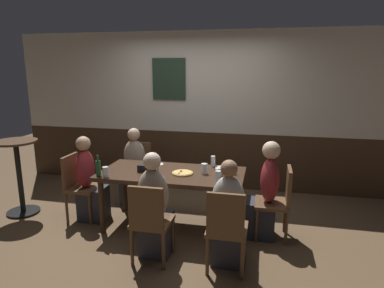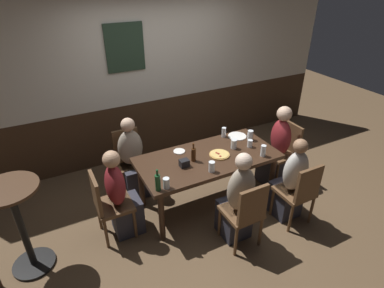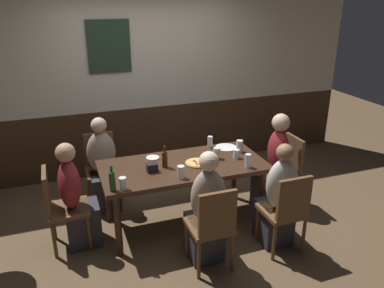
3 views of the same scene
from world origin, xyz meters
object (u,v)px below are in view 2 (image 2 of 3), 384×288
at_px(person_mid_near, 237,203).
at_px(person_head_west, 121,200).
at_px(person_right_near, 290,185).
at_px(side_bar_table, 20,222).
at_px(person_head_east, 276,151).
at_px(chair_left_far, 129,157).
at_px(beer_bottle_green, 158,182).
at_px(tumbler_water, 263,151).
at_px(beer_glass_tall, 166,184).
at_px(pint_glass_pale, 224,133).
at_px(pint_glass_amber, 212,167).
at_px(plate_white_small, 179,151).
at_px(person_left_far, 133,163).
at_px(chair_head_east, 285,149).
at_px(pint_glass_stout, 250,144).
at_px(chair_head_west, 107,203).
at_px(beer_glass_half, 250,136).
at_px(beer_bottle_brown, 194,154).
at_px(dining_table, 208,162).
at_px(plate_white_large, 237,136).
at_px(pizza, 219,154).
at_px(condiment_caddy, 184,163).
at_px(chair_right_near, 300,191).
at_px(chair_mid_near, 246,211).
at_px(highball_clear, 234,144).

bearing_deg(person_mid_near, person_head_west, 149.31).
height_order(person_right_near, side_bar_table, person_right_near).
bearing_deg(person_head_east, chair_left_far, 156.50).
bearing_deg(beer_bottle_green, person_mid_near, -22.45).
bearing_deg(person_head_east, tumbler_water, -149.90).
xyz_separation_m(beer_glass_tall, pint_glass_pale, (1.19, 0.71, 0.01)).
xyz_separation_m(pint_glass_amber, plate_white_small, (-0.14, 0.58, -0.05)).
distance_m(chair_left_far, beer_bottle_green, 1.24).
bearing_deg(person_left_far, chair_left_far, 90.00).
distance_m(pint_glass_pale, plate_white_small, 0.74).
relative_size(chair_head_east, person_head_west, 0.77).
bearing_deg(pint_glass_stout, chair_head_west, 178.77).
bearing_deg(person_left_far, beer_glass_half, -20.39).
bearing_deg(beer_bottle_brown, pint_glass_stout, -2.74).
xyz_separation_m(chair_head_east, pint_glass_pale, (-0.85, 0.36, 0.30)).
bearing_deg(person_left_far, person_head_east, -19.34).
bearing_deg(pint_glass_pale, side_bar_table, -171.29).
relative_size(pint_glass_pale, pint_glass_stout, 1.37).
xyz_separation_m(dining_table, plate_white_large, (0.64, 0.28, 0.09)).
bearing_deg(pizza, condiment_caddy, -177.82).
bearing_deg(pizza, chair_right_near, -51.35).
relative_size(person_head_west, tumbler_water, 7.61).
height_order(chair_mid_near, condiment_caddy, chair_mid_near).
bearing_deg(tumbler_water, pizza, 151.25).
xyz_separation_m(dining_table, chair_head_east, (1.31, 0.00, -0.16)).
bearing_deg(beer_glass_half, person_left_far, 159.61).
height_order(pint_glass_stout, plate_white_large, pint_glass_stout).
bearing_deg(beer_glass_half, beer_bottle_brown, -172.99).
height_order(chair_right_near, pizza, chair_right_near).
xyz_separation_m(chair_right_near, person_head_east, (0.36, 0.84, 0.01)).
distance_m(person_head_west, pint_glass_pale, 1.69).
distance_m(pint_glass_amber, condiment_caddy, 0.34).
relative_size(dining_table, person_left_far, 1.57).
xyz_separation_m(dining_table, person_right_near, (0.79, -0.68, -0.18)).
xyz_separation_m(person_head_east, person_head_west, (-2.30, 0.00, -0.03)).
height_order(person_right_near, pint_glass_amber, person_right_near).
xyz_separation_m(beer_glass_half, condiment_caddy, (-1.10, -0.17, -0.02)).
distance_m(chair_right_near, chair_mid_near, 0.79).
bearing_deg(chair_mid_near, person_mid_near, 90.00).
xyz_separation_m(beer_glass_tall, highball_clear, (1.13, 0.38, 0.01)).
xyz_separation_m(dining_table, person_left_far, (-0.79, 0.68, -0.18)).
height_order(beer_glass_half, beer_bottle_brown, beer_bottle_brown).
xyz_separation_m(dining_table, person_mid_near, (0.00, -0.68, -0.17)).
height_order(chair_head_west, side_bar_table, side_bar_table).
height_order(highball_clear, plate_white_small, highball_clear).
xyz_separation_m(chair_right_near, person_mid_near, (-0.79, 0.16, -0.00)).
xyz_separation_m(dining_table, chair_left_far, (-0.79, 0.84, -0.16)).
bearing_deg(chair_head_west, condiment_caddy, -3.63).
relative_size(pizza, beer_bottle_green, 1.00).
bearing_deg(side_bar_table, chair_head_east, 0.72).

